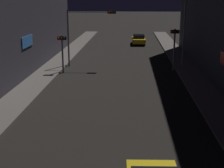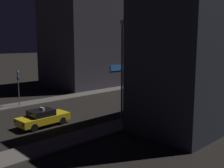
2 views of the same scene
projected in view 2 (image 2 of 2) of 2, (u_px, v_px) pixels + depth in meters
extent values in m
cube|color=#5B5651|center=(144.00, 84.00, 44.91)|extent=(2.28, 64.05, 0.17)
cube|color=#5B5651|center=(219.00, 95.00, 35.65)|extent=(2.28, 64.05, 0.17)
cube|color=#3D3842|center=(118.00, 33.00, 48.14)|extent=(10.22, 26.89, 17.53)
cube|color=#337FE5|center=(117.00, 68.00, 41.65)|extent=(0.08, 2.80, 0.90)
cube|color=red|center=(188.00, 86.00, 27.81)|extent=(0.08, 2.80, 0.90)
cube|color=yellow|center=(43.00, 119.00, 22.76)|extent=(1.95, 4.46, 0.60)
cube|color=black|center=(41.00, 113.00, 22.53)|extent=(1.65, 2.03, 0.50)
cube|color=red|center=(14.00, 121.00, 21.69)|extent=(0.24, 0.07, 0.16)
cube|color=red|center=(23.00, 125.00, 20.65)|extent=(0.24, 0.07, 0.16)
cylinder|color=black|center=(52.00, 117.00, 24.32)|extent=(0.24, 0.65, 0.64)
cylinder|color=black|center=(62.00, 121.00, 23.22)|extent=(0.24, 0.65, 0.64)
cylinder|color=black|center=(24.00, 124.00, 22.39)|extent=(0.24, 0.65, 0.64)
cylinder|color=black|center=(34.00, 128.00, 21.29)|extent=(0.24, 0.65, 0.64)
cube|color=#F4E08C|center=(42.00, 109.00, 22.55)|extent=(0.57, 0.20, 0.20)
cylinder|color=slate|center=(150.00, 69.00, 43.51)|extent=(0.16, 0.16, 5.58)
cylinder|color=slate|center=(162.00, 54.00, 41.58)|extent=(4.29, 0.10, 0.10)
cube|color=black|center=(174.00, 54.00, 40.05)|extent=(0.80, 0.28, 0.32)
sphere|color=red|center=(171.00, 54.00, 40.11)|extent=(0.20, 0.20, 0.20)
sphere|color=#3F2D0C|center=(173.00, 54.00, 39.93)|extent=(0.20, 0.20, 0.20)
sphere|color=#0C3319|center=(174.00, 54.00, 39.75)|extent=(0.20, 0.20, 0.20)
cylinder|color=slate|center=(138.00, 77.00, 41.60)|extent=(0.16, 0.16, 3.43)
cube|color=black|center=(138.00, 68.00, 41.37)|extent=(0.80, 0.28, 0.32)
sphere|color=red|center=(136.00, 68.00, 41.43)|extent=(0.20, 0.20, 0.20)
sphere|color=#3F2D0C|center=(138.00, 68.00, 41.25)|extent=(0.20, 0.20, 0.20)
sphere|color=#0C3319|center=(139.00, 68.00, 41.07)|extent=(0.20, 0.20, 0.20)
cylinder|color=slate|center=(205.00, 81.00, 35.39)|extent=(0.16, 0.16, 3.89)
cube|color=black|center=(205.00, 69.00, 35.12)|extent=(0.80, 0.28, 0.32)
sphere|color=red|center=(203.00, 69.00, 35.18)|extent=(0.20, 0.20, 0.20)
sphere|color=#3F2D0C|center=(205.00, 69.00, 35.00)|extent=(0.20, 0.20, 0.20)
sphere|color=#0C3319|center=(206.00, 69.00, 34.83)|extent=(0.20, 0.20, 0.20)
cylinder|color=slate|center=(19.00, 89.00, 29.12)|extent=(0.10, 0.10, 3.81)
cylinder|color=white|center=(17.00, 73.00, 28.84)|extent=(0.54, 0.03, 0.54)
cylinder|color=blue|center=(18.00, 78.00, 28.93)|extent=(0.50, 0.03, 0.50)
cylinder|color=slate|center=(122.00, 75.00, 22.72)|extent=(0.16, 0.16, 8.28)
sphere|color=#F4D88C|center=(122.00, 23.00, 22.05)|extent=(0.45, 0.45, 0.45)
cylinder|color=slate|center=(221.00, 63.00, 35.55)|extent=(0.16, 0.16, 8.30)
sphere|color=#F4D88C|center=(223.00, 30.00, 34.88)|extent=(0.38, 0.38, 0.38)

